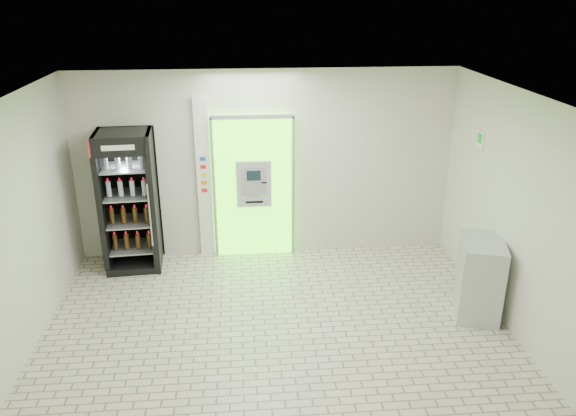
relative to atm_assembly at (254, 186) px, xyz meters
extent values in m
plane|color=beige|center=(0.20, -2.41, -1.17)|extent=(6.00, 6.00, 0.00)
plane|color=beige|center=(0.20, 0.09, 0.33)|extent=(6.00, 0.00, 6.00)
plane|color=beige|center=(0.20, -4.91, 0.33)|extent=(6.00, 0.00, 6.00)
plane|color=beige|center=(-2.80, -2.41, 0.33)|extent=(0.00, 5.00, 5.00)
plane|color=beige|center=(3.20, -2.41, 0.33)|extent=(0.00, 5.00, 5.00)
plane|color=white|center=(0.20, -2.41, 1.83)|extent=(6.00, 6.00, 0.00)
cube|color=#51FD15|center=(0.00, 0.02, -0.02)|extent=(1.20, 0.12, 2.30)
cube|color=gray|center=(0.00, -0.05, 1.13)|extent=(1.28, 0.04, 0.06)
cube|color=gray|center=(-0.63, -0.05, -0.02)|extent=(0.04, 0.04, 2.30)
cube|color=gray|center=(0.63, -0.05, -0.02)|extent=(0.04, 0.04, 2.30)
cube|color=black|center=(0.10, -0.04, -0.67)|extent=(0.62, 0.01, 0.67)
cube|color=black|center=(-0.34, -0.04, 0.81)|extent=(0.22, 0.01, 0.18)
cube|color=#B6B9BF|center=(0.00, -0.09, 0.08)|extent=(0.55, 0.12, 0.75)
cube|color=black|center=(0.00, -0.16, 0.23)|extent=(0.22, 0.01, 0.16)
cube|color=gray|center=(0.00, -0.16, -0.05)|extent=(0.16, 0.01, 0.12)
cube|color=black|center=(0.16, -0.16, 0.11)|extent=(0.09, 0.01, 0.02)
cube|color=black|center=(0.00, -0.16, -0.21)|extent=(0.28, 0.01, 0.03)
cube|color=silver|center=(-0.78, 0.04, 0.13)|extent=(0.22, 0.10, 2.60)
cube|color=#193FB2|center=(-0.78, -0.02, 0.48)|extent=(0.09, 0.01, 0.06)
cube|color=red|center=(-0.78, -0.02, 0.35)|extent=(0.09, 0.01, 0.06)
cube|color=yellow|center=(-0.78, -0.02, 0.22)|extent=(0.09, 0.01, 0.06)
cube|color=orange|center=(-0.78, -0.02, 0.09)|extent=(0.09, 0.01, 0.06)
cube|color=red|center=(-0.78, -0.02, -0.04)|extent=(0.09, 0.01, 0.06)
cube|color=black|center=(-1.91, -0.29, -0.09)|extent=(0.87, 0.79, 2.17)
cube|color=black|center=(-1.91, 0.05, -0.09)|extent=(0.82, 0.11, 2.17)
cube|color=#B40914|center=(-1.91, -0.66, 0.86)|extent=(0.80, 0.06, 0.26)
cube|color=white|center=(-1.91, -0.66, 0.86)|extent=(0.46, 0.04, 0.08)
cube|color=black|center=(-1.91, -0.29, -1.12)|extent=(0.87, 0.79, 0.11)
cylinder|color=gray|center=(-1.55, -0.68, -0.17)|extent=(0.03, 0.03, 0.98)
cube|color=gray|center=(-1.91, -0.29, -0.85)|extent=(0.73, 0.68, 0.02)
cube|color=gray|center=(-1.91, -0.29, -0.41)|extent=(0.73, 0.68, 0.02)
cube|color=gray|center=(-1.91, -0.29, 0.02)|extent=(0.73, 0.68, 0.02)
cube|color=gray|center=(-1.91, -0.29, 0.46)|extent=(0.73, 0.68, 0.02)
cube|color=#B6B9BF|center=(2.92, -2.12, -0.64)|extent=(0.74, 0.92, 1.07)
cube|color=gray|center=(2.65, -2.12, -0.58)|extent=(0.23, 0.75, 0.01)
cube|color=white|center=(3.19, -1.01, 0.95)|extent=(0.02, 0.22, 0.26)
cube|color=#0C8C1C|center=(3.18, -1.01, 0.98)|extent=(0.00, 0.14, 0.14)
camera|label=1|loc=(-0.18, -8.46, 2.97)|focal=35.00mm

